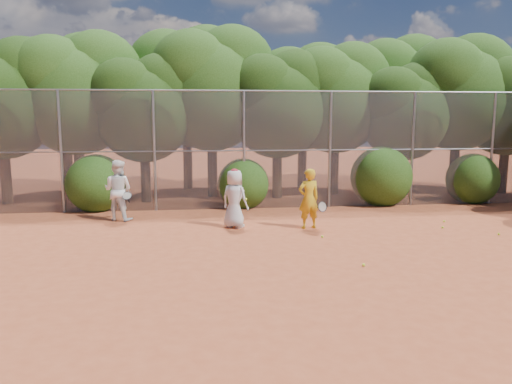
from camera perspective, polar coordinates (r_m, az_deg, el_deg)
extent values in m
plane|color=#A44525|center=(11.63, 6.40, -7.11)|extent=(80.00, 80.00, 0.00)
cylinder|color=gray|center=(17.51, -21.40, 4.27)|extent=(0.09, 0.09, 4.00)
cylinder|color=gray|center=(17.00, -11.54, 4.58)|extent=(0.09, 0.09, 4.00)
cylinder|color=gray|center=(17.01, -1.39, 4.75)|extent=(0.09, 0.09, 4.00)
cylinder|color=gray|center=(17.55, 8.45, 4.78)|extent=(0.09, 0.09, 4.00)
cylinder|color=gray|center=(18.56, 17.46, 4.68)|extent=(0.09, 0.09, 4.00)
cylinder|color=gray|center=(19.97, 25.36, 4.50)|extent=(0.09, 0.09, 4.00)
cylinder|color=gray|center=(17.12, 1.99, 11.47)|extent=(20.00, 0.05, 0.05)
cylinder|color=gray|center=(17.13, 1.96, 4.77)|extent=(20.00, 0.04, 0.04)
cube|color=slate|center=(17.13, 1.96, 4.77)|extent=(20.00, 0.02, 4.00)
cylinder|color=black|center=(20.22, -26.72, 2.14)|extent=(0.38, 0.38, 2.38)
sphere|color=black|center=(20.13, -27.17, 8.75)|extent=(3.81, 3.81, 3.81)
sphere|color=black|center=(20.29, -24.92, 11.58)|extent=(3.05, 3.05, 3.05)
cylinder|color=black|center=(19.99, -19.49, 2.70)|extent=(0.38, 0.38, 2.52)
sphere|color=#214310|center=(19.91, -19.85, 9.79)|extent=(4.03, 4.03, 4.03)
sphere|color=#214310|center=(20.19, -17.45, 12.75)|extent=(3.23, 3.23, 3.23)
sphere|color=#214310|center=(19.82, -22.20, 12.01)|extent=(3.02, 3.02, 3.02)
cylinder|color=black|center=(18.91, -12.52, 2.15)|extent=(0.36, 0.36, 2.17)
sphere|color=black|center=(18.80, -12.73, 8.60)|extent=(3.47, 3.47, 3.47)
sphere|color=black|center=(19.11, -10.60, 11.27)|extent=(2.78, 2.78, 2.78)
sphere|color=black|center=(18.63, -14.78, 10.67)|extent=(2.60, 2.60, 2.60)
cylinder|color=black|center=(19.79, -5.03, 3.31)|extent=(0.39, 0.39, 2.66)
sphere|color=#214310|center=(19.73, -5.13, 10.87)|extent=(4.26, 4.26, 4.26)
sphere|color=#214310|center=(20.26, -2.72, 13.85)|extent=(3.40, 3.40, 3.40)
sphere|color=#214310|center=(19.45, -7.39, 13.38)|extent=(3.19, 3.19, 3.19)
cylinder|color=black|center=(19.45, 2.43, 2.68)|extent=(0.37, 0.37, 2.27)
sphere|color=black|center=(19.35, 2.47, 9.26)|extent=(3.64, 3.64, 3.64)
sphere|color=black|center=(19.87, 4.43, 11.85)|extent=(2.91, 2.91, 2.91)
sphere|color=black|center=(19.01, 0.68, 11.47)|extent=(2.73, 2.73, 2.73)
cylinder|color=black|center=(20.76, 8.91, 3.20)|extent=(0.38, 0.38, 2.45)
sphere|color=#214310|center=(20.67, 9.07, 9.83)|extent=(3.92, 3.92, 3.92)
sphere|color=#214310|center=(21.32, 10.92, 12.38)|extent=(3.14, 3.14, 3.14)
sphere|color=#214310|center=(20.25, 7.44, 12.12)|extent=(2.94, 2.94, 2.94)
cylinder|color=black|center=(20.66, 16.35, 2.44)|extent=(0.36, 0.36, 2.10)
sphere|color=black|center=(20.56, 16.59, 8.15)|extent=(3.36, 3.36, 3.36)
sphere|color=black|center=(21.15, 18.03, 10.37)|extent=(2.69, 2.69, 2.69)
sphere|color=black|center=(20.11, 15.40, 10.11)|extent=(2.52, 2.52, 2.52)
cylinder|color=black|center=(22.26, 21.72, 3.23)|extent=(0.39, 0.39, 2.59)
sphere|color=#214310|center=(22.20, 22.08, 9.76)|extent=(4.14, 4.14, 4.14)
sphere|color=#214310|center=(23.02, 23.58, 12.20)|extent=(3.32, 3.32, 3.32)
sphere|color=#214310|center=(21.63, 20.89, 12.08)|extent=(3.11, 3.11, 3.11)
cylinder|color=black|center=(23.04, 26.43, 2.75)|extent=(0.37, 0.37, 2.31)
sphere|color=black|center=(22.96, 26.81, 8.38)|extent=(3.70, 3.70, 3.70)
sphere|color=black|center=(22.40, 25.94, 10.35)|extent=(2.77, 2.77, 2.77)
cylinder|color=black|center=(22.44, -20.71, 3.37)|extent=(0.39, 0.39, 2.62)
sphere|color=#214310|center=(22.38, -21.07, 9.94)|extent=(4.20, 4.20, 4.20)
sphere|color=#214310|center=(22.66, -18.84, 12.69)|extent=(3.36, 3.36, 3.36)
sphere|color=#214310|center=(22.31, -23.25, 11.98)|extent=(3.15, 3.15, 3.15)
cylinder|color=black|center=(21.97, -7.82, 3.97)|extent=(0.40, 0.40, 2.80)
sphere|color=#214310|center=(21.93, -7.97, 11.14)|extent=(4.48, 4.48, 4.48)
sphere|color=#214310|center=(22.46, -5.65, 13.98)|extent=(3.58, 3.58, 3.58)
sphere|color=#214310|center=(21.68, -10.16, 13.49)|extent=(3.36, 3.36, 3.36)
cylinder|color=black|center=(22.06, 5.29, 3.67)|extent=(0.38, 0.38, 2.52)
sphere|color=#214310|center=(21.99, 5.38, 10.09)|extent=(4.03, 4.03, 4.03)
sphere|color=#214310|center=(22.61, 7.25, 12.58)|extent=(3.23, 3.23, 3.23)
sphere|color=#214310|center=(21.60, 3.71, 12.28)|extent=(3.02, 3.02, 3.02)
cylinder|color=black|center=(23.96, 15.61, 4.03)|extent=(0.40, 0.40, 2.73)
sphere|color=#214310|center=(23.91, 15.87, 10.43)|extent=(4.37, 4.37, 4.37)
sphere|color=#214310|center=(24.72, 17.50, 12.83)|extent=(3.49, 3.49, 3.49)
sphere|color=#214310|center=(23.37, 14.50, 12.68)|extent=(3.28, 3.28, 3.28)
sphere|color=#214310|center=(17.67, -17.84, 1.22)|extent=(2.00, 2.00, 2.00)
sphere|color=#214310|center=(17.42, -1.46, 1.20)|extent=(1.80, 1.80, 1.80)
sphere|color=#214310|center=(18.53, 14.13, 2.01)|extent=(2.20, 2.20, 2.20)
sphere|color=#214310|center=(20.06, 23.51, 1.61)|extent=(1.90, 1.90, 1.90)
imported|color=gold|center=(14.14, 6.04, -0.76)|extent=(0.69, 0.53, 1.71)
torus|color=black|center=(14.06, 7.60, -1.68)|extent=(0.32, 0.19, 0.30)
cylinder|color=black|center=(14.24, 7.10, -1.75)|extent=(0.13, 0.27, 0.10)
imported|color=silver|center=(14.18, -2.46, -0.77)|extent=(0.97, 0.91, 1.67)
ellipsoid|color=#AD1826|center=(14.07, -2.48, 2.42)|extent=(0.22, 0.22, 0.13)
sphere|color=#C6F02B|center=(14.00, -1.18, -0.82)|extent=(0.07, 0.07, 0.07)
imported|color=white|center=(15.73, -15.50, 0.19)|extent=(1.09, 0.98, 1.85)
torus|color=black|center=(15.41, -14.54, -0.41)|extent=(0.33, 0.26, 0.24)
cylinder|color=black|center=(15.59, -14.37, -0.87)|extent=(0.06, 0.23, 0.22)
sphere|color=#C6F02B|center=(15.13, 20.56, -3.81)|extent=(0.07, 0.07, 0.07)
sphere|color=#C6F02B|center=(10.91, 12.20, -8.14)|extent=(0.07, 0.07, 0.07)
sphere|color=#C6F02B|center=(14.88, 25.99, -4.33)|extent=(0.07, 0.07, 0.07)
sphere|color=#C6F02B|center=(13.21, 7.58, -5.08)|extent=(0.07, 0.07, 0.07)
sphere|color=#C6F02B|center=(16.04, 20.70, -3.14)|extent=(0.07, 0.07, 0.07)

